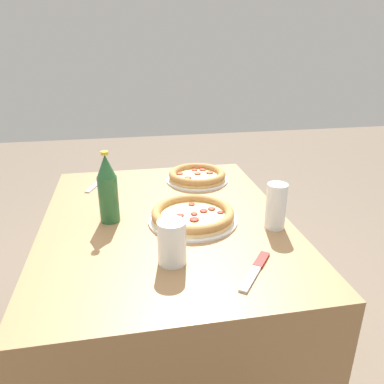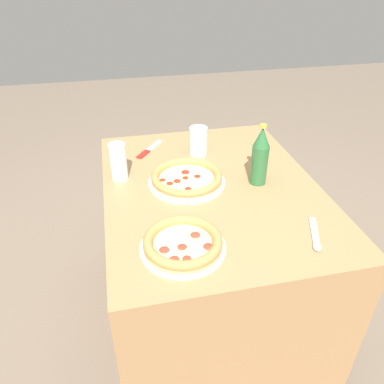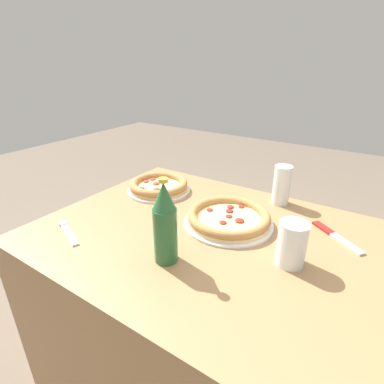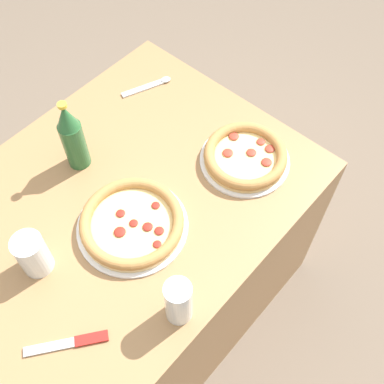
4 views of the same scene
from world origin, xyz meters
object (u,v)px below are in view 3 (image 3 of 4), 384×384
Objects in this scene: beer_bottle at (165,224)px; spoon at (67,230)px; pizza_veggie at (229,218)px; glass_cola at (281,187)px; glass_water at (292,246)px; pizza_pepperoni at (159,186)px; knife at (334,235)px.

beer_bottle reaches higher than spoon.
pizza_veggie is 0.27m from glass_cola.
pizza_veggie is at bearing 156.77° from glass_water.
pizza_pepperoni is 0.69m from knife.
glass_water is at bearing 30.61° from beer_bottle.
glass_cola is 0.54m from beer_bottle.
glass_cola is 0.77m from spoon.
glass_cola is at bearing 147.69° from knife.
pizza_veggie is 1.99× the size of glass_cola.
pizza_veggie is 2.41× the size of glass_water.
pizza_pepperoni is at bearing 84.49° from spoon.
glass_cola is at bearing 49.01° from spoon.
pizza_pepperoni and pizza_veggie have the same top height.
pizza_veggie is at bearing -13.38° from pizza_pepperoni.
pizza_pepperoni is 0.42m from spoon.
beer_bottle reaches higher than glass_water.
glass_cola is 0.88× the size of knife.
spoon is at bearing -141.38° from pizza_veggie.
glass_water reaches higher than knife.
glass_cola reaches higher than spoon.
beer_bottle is 0.54m from knife.
pizza_pepperoni is 0.49m from beer_bottle.
pizza_pepperoni reaches higher than knife.
knife is (0.08, 0.21, -0.05)m from glass_water.
beer_bottle is at bearing 9.19° from spoon.
beer_bottle is at bearing -133.75° from knife.
pizza_veggie is 0.26m from glass_water.
glass_water reaches higher than spoon.
glass_cola is 0.62× the size of beer_bottle.
glass_cola is 0.27m from knife.
spoon is at bearing -148.73° from knife.
knife is 1.01× the size of spoon.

